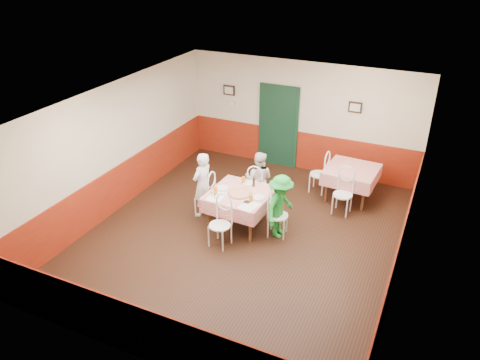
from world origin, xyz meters
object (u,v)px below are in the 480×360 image
at_px(wallet, 247,202).
at_px(diner_far, 259,179).
at_px(second_table, 350,183).
at_px(chair_right, 278,216).
at_px(chair_left, 205,196).
at_px(chair_second_b, 343,195).
at_px(diner_left, 202,185).
at_px(chair_second_a, 319,174).
at_px(chair_far, 258,188).
at_px(glass_a, 215,191).
at_px(beer_bottle, 254,182).
at_px(main_table, 240,209).
at_px(glass_c, 244,180).
at_px(pizza, 240,193).
at_px(chair_near, 220,226).
at_px(diner_right, 280,207).
at_px(glass_b, 251,198).

height_order(wallet, diner_far, diner_far).
bearing_deg(second_table, chair_right, -114.61).
relative_size(second_table, chair_left, 1.24).
relative_size(chair_second_b, diner_left, 0.62).
relative_size(chair_second_a, wallet, 8.18).
distance_m(chair_far, glass_a, 1.26).
bearing_deg(diner_left, chair_far, 145.02).
xyz_separation_m(beer_bottle, wallet, (0.15, -0.68, -0.09)).
bearing_deg(main_table, chair_left, 177.48).
xyz_separation_m(second_table, glass_c, (-1.94, -1.67, 0.46)).
xyz_separation_m(main_table, beer_bottle, (0.14, 0.37, 0.48)).
bearing_deg(beer_bottle, chair_second_a, 61.58).
distance_m(pizza, diner_left, 0.93).
distance_m(pizza, diner_far, 0.96).
relative_size(chair_near, pizza, 1.95).
bearing_deg(chair_far, chair_second_a, -130.31).
relative_size(beer_bottle, wallet, 1.77).
height_order(chair_far, glass_a, glass_a).
bearing_deg(diner_right, chair_far, 51.49).
distance_m(glass_b, glass_c, 0.80).
xyz_separation_m(wallet, diner_right, (0.61, 0.27, -0.10)).
xyz_separation_m(glass_c, diner_left, (-0.79, -0.38, -0.11)).
height_order(chair_second_a, chair_second_b, same).
bearing_deg(beer_bottle, chair_second_b, 30.06).
bearing_deg(chair_near, chair_right, 47.99).
distance_m(chair_near, glass_a, 0.80).
xyz_separation_m(chair_far, chair_near, (-0.07, -1.70, 0.00)).
bearing_deg(chair_left, glass_c, 115.28).
height_order(main_table, glass_a, glass_a).
height_order(chair_far, chair_second_a, same).
bearing_deg(chair_left, chair_second_b, 113.92).
xyz_separation_m(chair_far, glass_b, (0.31, -1.09, 0.38)).
bearing_deg(diner_right, pizza, 98.41).
bearing_deg(chair_far, pizza, 88.41).
bearing_deg(wallet, chair_far, 104.91).
relative_size(chair_right, beer_bottle, 4.63).
distance_m(chair_right, diner_far, 1.25).
bearing_deg(chair_near, diner_left, 139.63).
height_order(chair_second_b, glass_b, glass_b).
xyz_separation_m(glass_b, diner_far, (-0.31, 1.14, -0.18)).
height_order(chair_near, glass_a, glass_a).
xyz_separation_m(main_table, chair_second_b, (1.83, 1.34, 0.08)).
height_order(main_table, diner_far, diner_far).
relative_size(pizza, glass_b, 3.21).
height_order(chair_right, glass_a, glass_a).
xyz_separation_m(chair_second_b, beer_bottle, (-1.68, -0.97, 0.41)).
bearing_deg(glass_a, chair_far, 67.30).
distance_m(chair_left, pizza, 0.93).
distance_m(main_table, glass_a, 0.68).
relative_size(main_table, glass_c, 8.62).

